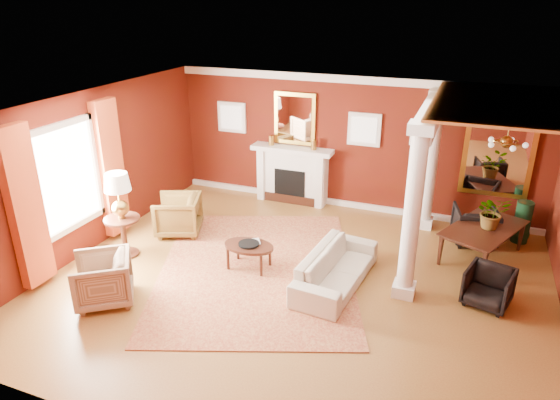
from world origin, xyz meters
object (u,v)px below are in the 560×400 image
at_px(sofa, 336,263).
at_px(side_table, 119,200).
at_px(coffee_table, 249,247).
at_px(armchair_leopard, 178,213).
at_px(dining_table, 485,234).
at_px(armchair_stripe, 102,277).

bearing_deg(sofa, side_table, 101.74).
bearing_deg(coffee_table, armchair_leopard, 158.35).
relative_size(sofa, armchair_leopard, 2.37).
bearing_deg(armchair_leopard, dining_table, 79.91).
relative_size(coffee_table, dining_table, 0.52).
relative_size(sofa, dining_table, 1.20).
relative_size(sofa, armchair_stripe, 2.39).
bearing_deg(dining_table, sofa, 153.13).
bearing_deg(side_table, coffee_table, 9.45).
bearing_deg(coffee_table, sofa, 1.41).
distance_m(armchair_leopard, side_table, 1.37).
relative_size(armchair_leopard, coffee_table, 0.97).
height_order(sofa, dining_table, dining_table).
relative_size(armchair_leopard, armchair_stripe, 1.01).
distance_m(armchair_stripe, dining_table, 6.53).
bearing_deg(side_table, armchair_leopard, 69.43).
xyz_separation_m(armchair_leopard, armchair_stripe, (0.22, -2.49, -0.00)).
xyz_separation_m(coffee_table, dining_table, (3.78, 1.86, 0.07)).
relative_size(armchair_leopard, side_table, 0.55).
bearing_deg(side_table, sofa, 6.26).
relative_size(armchair_stripe, dining_table, 0.50).
height_order(armchair_leopard, side_table, side_table).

